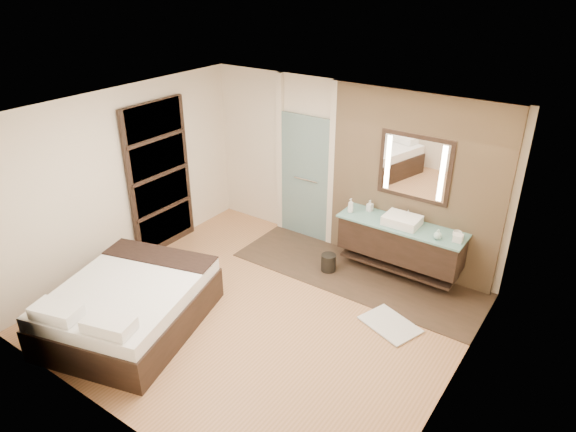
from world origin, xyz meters
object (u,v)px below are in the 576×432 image
Objects in this scene: bed at (130,306)px; waste_bin at (328,263)px; vanity at (400,241)px; mirror_unit at (415,168)px.

bed reaches higher than waste_bin.
mirror_unit reaches higher than vanity.
vanity is 1.12m from waste_bin.
waste_bin is (1.39, 2.59, -0.18)m from bed.
vanity is 1.75× the size of mirror_unit.
bed is (-2.30, -3.31, -1.33)m from mirror_unit.
mirror_unit is 4.25m from bed.
bed is (-2.30, -3.08, -0.26)m from vanity.
vanity is 1.10m from mirror_unit.
mirror_unit reaches higher than bed.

